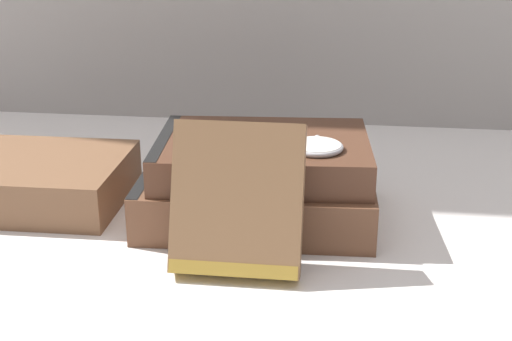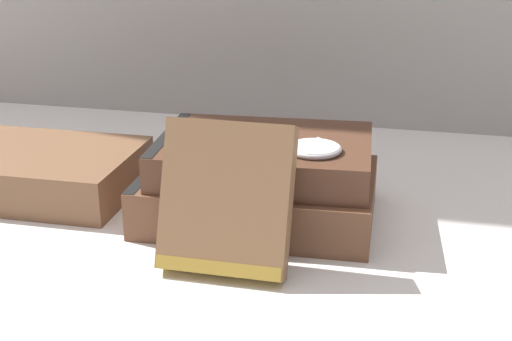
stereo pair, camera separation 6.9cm
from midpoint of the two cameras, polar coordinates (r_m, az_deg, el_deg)
The scene contains 6 objects.
ground_plane at distance 0.74m, azimuth 0.79°, elevation -3.93°, with size 3.00×3.00×0.00m, color silver.
book_flat_bottom at distance 0.73m, azimuth 2.48°, elevation -2.05°, with size 0.24×0.17×0.05m.
book_flat_top at distance 0.72m, azimuth 2.99°, elevation 1.16°, with size 0.22×0.17×0.04m.
book_side_left at distance 0.83m, azimuth -15.77°, elevation -0.01°, with size 0.24×0.16×0.05m.
book_leaning_front at distance 0.62m, azimuth 0.79°, elevation -2.71°, with size 0.11×0.07×0.13m.
pocket_watch at distance 0.68m, azimuth 7.57°, elevation 1.69°, with size 0.05×0.06×0.01m.
Camera 2 is at (0.18, -0.65, 0.31)m, focal length 50.00 mm.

